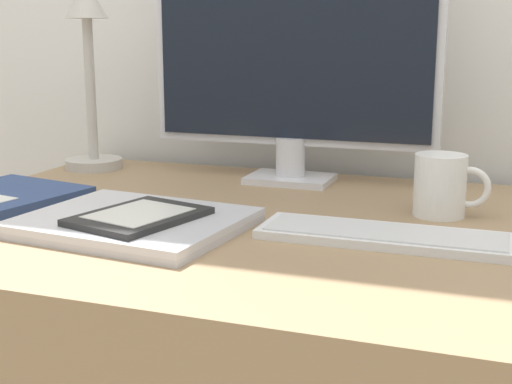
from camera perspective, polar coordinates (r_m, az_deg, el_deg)
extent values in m
cube|color=silver|center=(1.32, 2.75, 1.06)|extent=(0.15, 0.11, 0.01)
cylinder|color=silver|center=(1.31, 2.77, 2.83)|extent=(0.05, 0.05, 0.07)
cube|color=silver|center=(1.30, 2.95, 12.45)|extent=(0.53, 0.01, 0.40)
cube|color=black|center=(1.29, 2.84, 12.45)|extent=(0.50, 0.01, 0.37)
cube|color=silver|center=(0.96, 10.27, -3.49)|extent=(0.34, 0.11, 0.01)
cube|color=silver|center=(0.96, 10.26, -3.12)|extent=(0.31, 0.09, 0.00)
cube|color=#BCBCC1|center=(1.02, -9.73, -2.69)|extent=(0.32, 0.27, 0.01)
cube|color=silver|center=(1.01, -9.75, -2.15)|extent=(0.32, 0.27, 0.01)
cube|color=black|center=(0.99, -9.35, -1.94)|extent=(0.17, 0.20, 0.01)
cube|color=silver|center=(0.99, -9.36, -1.66)|extent=(0.13, 0.15, 0.00)
cylinder|color=#BCB7AD|center=(1.49, -12.82, 2.23)|extent=(0.11, 0.11, 0.02)
cylinder|color=#BCB7AD|center=(1.47, -13.10, 7.95)|extent=(0.02, 0.02, 0.28)
cylinder|color=white|center=(1.10, 14.50, 0.52)|extent=(0.08, 0.08, 0.09)
torus|color=white|center=(1.10, 16.71, 0.36)|extent=(0.06, 0.01, 0.06)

